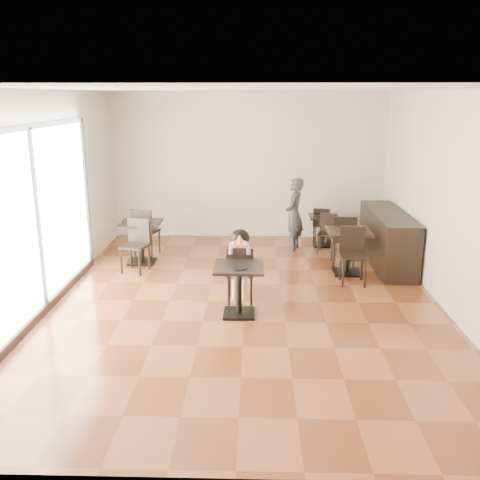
{
  "coord_description": "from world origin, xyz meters",
  "views": [
    {
      "loc": [
        0.15,
        -7.8,
        3.12
      ],
      "look_at": [
        -0.08,
        -0.02,
        1.0
      ],
      "focal_mm": 40.0,
      "sensor_mm": 36.0,
      "label": 1
    }
  ],
  "objects_px": {
    "cafe_table_mid": "(348,252)",
    "chair_back_a": "(322,225)",
    "chair_left_a": "(147,231)",
    "chair_mid_a": "(343,240)",
    "chair_mid_b": "(353,257)",
    "cafe_table_left": "(141,243)",
    "child": "(240,266)",
    "child_chair": "(240,273)",
    "adult_patron": "(294,214)",
    "cafe_table_back": "(323,231)",
    "child_table": "(239,290)",
    "chair_back_b": "(327,234)",
    "chair_left_b": "(135,246)"
  },
  "relations": [
    {
      "from": "cafe_table_left",
      "to": "chair_mid_a",
      "type": "xyz_separation_m",
      "value": [
        3.83,
        0.03,
        0.08
      ]
    },
    {
      "from": "child",
      "to": "adult_patron",
      "type": "distance_m",
      "value": 3.09
    },
    {
      "from": "adult_patron",
      "to": "chair_back_b",
      "type": "height_order",
      "value": "adult_patron"
    },
    {
      "from": "cafe_table_mid",
      "to": "chair_back_b",
      "type": "distance_m",
      "value": 1.29
    },
    {
      "from": "cafe_table_left",
      "to": "chair_back_b",
      "type": "bearing_deg",
      "value": 11.66
    },
    {
      "from": "cafe_table_mid",
      "to": "chair_back_a",
      "type": "distance_m",
      "value": 2.09
    },
    {
      "from": "chair_mid_a",
      "to": "child",
      "type": "bearing_deg",
      "value": 47.31
    },
    {
      "from": "chair_left_a",
      "to": "child_table",
      "type": "bearing_deg",
      "value": 138.11
    },
    {
      "from": "adult_patron",
      "to": "cafe_table_back",
      "type": "xyz_separation_m",
      "value": [
        0.65,
        0.3,
        -0.42
      ]
    },
    {
      "from": "cafe_table_mid",
      "to": "cafe_table_back",
      "type": "bearing_deg",
      "value": 96.54
    },
    {
      "from": "cafe_table_mid",
      "to": "chair_left_b",
      "type": "distance_m",
      "value": 3.83
    },
    {
      "from": "chair_mid_a",
      "to": "chair_back_a",
      "type": "xyz_separation_m",
      "value": [
        -0.21,
        1.53,
        -0.09
      ]
    },
    {
      "from": "chair_back_a",
      "to": "chair_back_b",
      "type": "bearing_deg",
      "value": 104.31
    },
    {
      "from": "chair_left_a",
      "to": "chair_mid_b",
      "type": "bearing_deg",
      "value": 172.37
    },
    {
      "from": "chair_mid_a",
      "to": "chair_mid_b",
      "type": "bearing_deg",
      "value": 91.54
    },
    {
      "from": "adult_patron",
      "to": "cafe_table_mid",
      "type": "bearing_deg",
      "value": 43.78
    },
    {
      "from": "child",
      "to": "adult_patron",
      "type": "height_order",
      "value": "adult_patron"
    },
    {
      "from": "cafe_table_back",
      "to": "chair_mid_a",
      "type": "distance_m",
      "value": 1.3
    },
    {
      "from": "child_chair",
      "to": "cafe_table_left",
      "type": "relative_size",
      "value": 1.14
    },
    {
      "from": "chair_mid_a",
      "to": "chair_left_a",
      "type": "distance_m",
      "value": 3.87
    },
    {
      "from": "child",
      "to": "chair_back_a",
      "type": "xyz_separation_m",
      "value": [
        1.68,
        3.47,
        -0.18
      ]
    },
    {
      "from": "adult_patron",
      "to": "chair_back_a",
      "type": "bearing_deg",
      "value": 145.06
    },
    {
      "from": "child",
      "to": "cafe_table_left",
      "type": "bearing_deg",
      "value": 135.43
    },
    {
      "from": "adult_patron",
      "to": "cafe_table_left",
      "type": "height_order",
      "value": "adult_patron"
    },
    {
      "from": "cafe_table_back",
      "to": "chair_mid_a",
      "type": "relative_size",
      "value": 0.68
    },
    {
      "from": "chair_mid_b",
      "to": "cafe_table_left",
      "type": "bearing_deg",
      "value": 165.92
    },
    {
      "from": "adult_patron",
      "to": "cafe_table_left",
      "type": "bearing_deg",
      "value": -57.15
    },
    {
      "from": "chair_left_a",
      "to": "chair_mid_a",
      "type": "bearing_deg",
      "value": -172.45
    },
    {
      "from": "chair_mid_b",
      "to": "chair_back_a",
      "type": "bearing_deg",
      "value": 96.07
    },
    {
      "from": "child_chair",
      "to": "chair_left_a",
      "type": "xyz_separation_m",
      "value": [
        -1.94,
        2.46,
        0.03
      ]
    },
    {
      "from": "chair_mid_a",
      "to": "adult_patron",
      "type": "bearing_deg",
      "value": -46.92
    },
    {
      "from": "chair_mid_b",
      "to": "child_chair",
      "type": "bearing_deg",
      "value": -154.45
    },
    {
      "from": "child_table",
      "to": "cafe_table_left",
      "type": "relative_size",
      "value": 0.95
    },
    {
      "from": "child_chair",
      "to": "chair_back_b",
      "type": "xyz_separation_m",
      "value": [
        1.68,
        2.66,
        -0.06
      ]
    },
    {
      "from": "chair_mid_a",
      "to": "chair_back_a",
      "type": "distance_m",
      "value": 1.55
    },
    {
      "from": "child",
      "to": "cafe_table_left",
      "type": "height_order",
      "value": "child"
    },
    {
      "from": "child",
      "to": "chair_back_a",
      "type": "height_order",
      "value": "child"
    },
    {
      "from": "chair_left_b",
      "to": "child",
      "type": "bearing_deg",
      "value": -19.77
    },
    {
      "from": "cafe_table_left",
      "to": "chair_left_a",
      "type": "bearing_deg",
      "value": 90.0
    },
    {
      "from": "chair_left_b",
      "to": "chair_back_a",
      "type": "distance_m",
      "value": 4.19
    },
    {
      "from": "chair_back_b",
      "to": "chair_mid_a",
      "type": "bearing_deg",
      "value": -59.52
    },
    {
      "from": "cafe_table_left",
      "to": "chair_left_a",
      "type": "relative_size",
      "value": 0.83
    },
    {
      "from": "child_table",
      "to": "chair_back_b",
      "type": "height_order",
      "value": "chair_back_b"
    },
    {
      "from": "adult_patron",
      "to": "chair_left_b",
      "type": "relative_size",
      "value": 1.56
    },
    {
      "from": "child_chair",
      "to": "chair_mid_a",
      "type": "relative_size",
      "value": 0.94
    },
    {
      "from": "chair_back_a",
      "to": "child_chair",
      "type": "bearing_deg",
      "value": 78.46
    },
    {
      "from": "child",
      "to": "chair_back_b",
      "type": "bearing_deg",
      "value": 57.71
    },
    {
      "from": "child_chair",
      "to": "chair_back_a",
      "type": "distance_m",
      "value": 3.86
    },
    {
      "from": "chair_left_a",
      "to": "chair_back_b",
      "type": "relative_size",
      "value": 1.22
    },
    {
      "from": "child",
      "to": "chair_left_b",
      "type": "height_order",
      "value": "child"
    }
  ]
}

